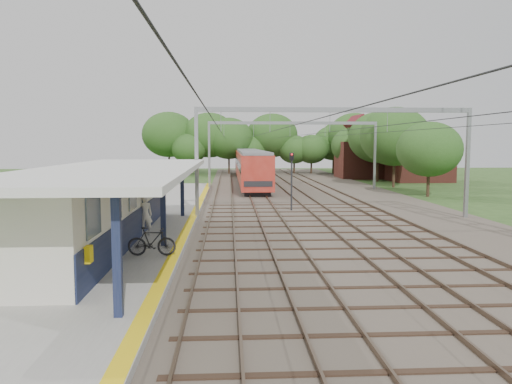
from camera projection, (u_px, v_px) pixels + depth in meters
name	position (u px, v px, depth m)	size (l,w,h in m)	color
ground	(323.00, 292.00, 16.20)	(160.00, 160.00, 0.00)	#2D4C1E
ballast_bed	(305.00, 195.00, 46.22)	(18.00, 90.00, 0.10)	#473D33
platform	(154.00, 221.00, 29.68)	(5.00, 52.00, 0.35)	gray
yellow_stripe	(192.00, 218.00, 29.79)	(0.45, 52.00, 0.01)	yellow
station_building	(99.00, 205.00, 22.47)	(3.41, 18.00, 3.40)	beige
canopy	(118.00, 170.00, 21.38)	(6.40, 20.00, 3.44)	#111937
rail_tracks	(278.00, 193.00, 46.07)	(11.80, 88.00, 0.15)	brown
catenary_system	(307.00, 135.00, 40.97)	(17.22, 88.00, 7.00)	gray
tree_band	(276.00, 142.00, 72.69)	(31.72, 30.88, 8.82)	#382619
house_near	(420.00, 158.00, 62.76)	(7.00, 6.12, 7.89)	brown
house_far	(367.00, 155.00, 68.43)	(8.00, 6.12, 8.66)	brown
person	(145.00, 215.00, 24.26)	(0.72, 0.47, 1.97)	beige
bicycle	(152.00, 241.00, 19.76)	(0.54, 1.91, 1.15)	black
train	(249.00, 165.00, 61.33)	(2.97, 36.99, 3.90)	black
signal_post	(292.00, 175.00, 34.83)	(0.33, 0.30, 4.14)	black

